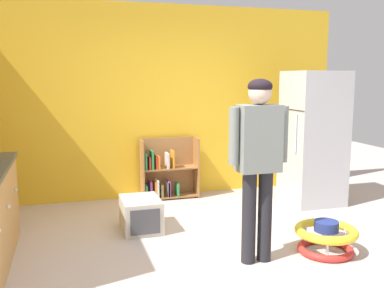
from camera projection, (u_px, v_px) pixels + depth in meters
ground_plane at (221, 257)px, 4.12m from camera, size 12.00×12.00×0.00m
back_wall at (165, 102)px, 6.12m from camera, size 5.20×0.06×2.70m
refrigerator at (313, 138)px, 5.77m from camera, size 0.73×0.68×1.78m
bookshelf at (166, 173)px, 6.08m from camera, size 0.80×0.28×0.85m
standing_person at (258, 154)px, 3.87m from camera, size 0.57×0.22×1.69m
baby_walker at (326, 237)px, 4.19m from camera, size 0.60×0.60×0.32m
pet_carrier at (141, 214)px, 4.82m from camera, size 0.42×0.55×0.36m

